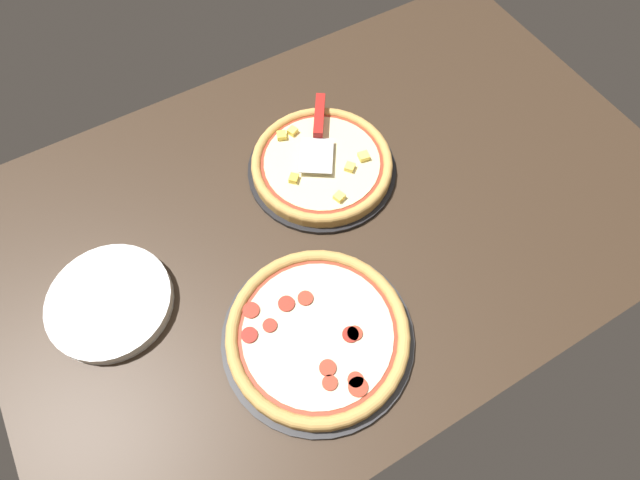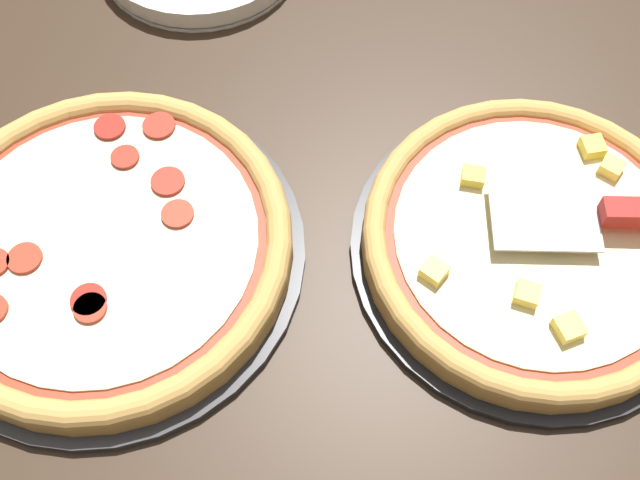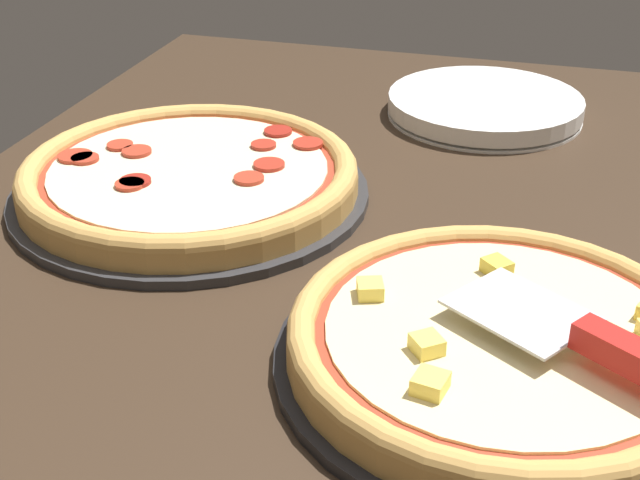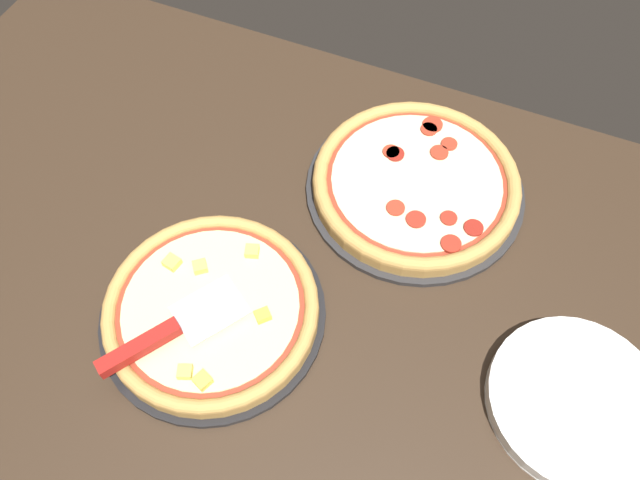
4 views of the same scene
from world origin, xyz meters
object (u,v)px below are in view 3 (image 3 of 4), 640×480
at_px(serving_spatula, 621,354).
at_px(plate_stack, 485,106).
at_px(pizza_front, 502,339).
at_px(pizza_back, 189,174).

distance_m(serving_spatula, plate_stack, 0.59).
xyz_separation_m(pizza_front, pizza_back, (0.21, 0.34, -0.00)).
height_order(pizza_front, serving_spatula, serving_spatula).
bearing_deg(pizza_front, pizza_back, 58.73).
bearing_deg(serving_spatula, plate_stack, 15.37).
distance_m(pizza_back, serving_spatula, 0.49).
height_order(pizza_front, plate_stack, pizza_front).
xyz_separation_m(pizza_back, serving_spatula, (-0.25, -0.42, 0.03)).
relative_size(pizza_front, plate_stack, 1.31).
height_order(pizza_back, serving_spatula, serving_spatula).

